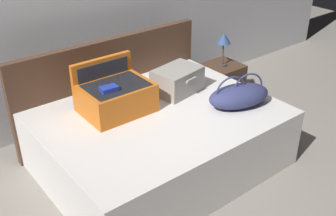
{
  "coord_description": "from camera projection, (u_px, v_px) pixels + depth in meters",
  "views": [
    {
      "loc": [
        -1.86,
        -2.07,
        2.32
      ],
      "look_at": [
        0.0,
        0.28,
        0.66
      ],
      "focal_mm": 43.48,
      "sensor_mm": 36.0,
      "label": 1
    }
  ],
  "objects": [
    {
      "name": "hard_case_medium",
      "position": [
        177.0,
        80.0,
        3.86
      ],
      "size": [
        0.49,
        0.39,
        0.24
      ],
      "rotation": [
        0.0,
        0.0,
        0.17
      ],
      "color": "gray",
      "rests_on": "bed"
    },
    {
      "name": "table_lamp",
      "position": [
        224.0,
        40.0,
        4.51
      ],
      "size": [
        0.16,
        0.16,
        0.39
      ],
      "color": "#3F3833",
      "rests_on": "nightstand"
    },
    {
      "name": "hard_case_large",
      "position": [
        115.0,
        95.0,
        3.53
      ],
      "size": [
        0.59,
        0.48,
        0.43
      ],
      "rotation": [
        0.0,
        0.0,
        -0.01
      ],
      "color": "#D16619",
      "rests_on": "bed"
    },
    {
      "name": "ground_plane",
      "position": [
        188.0,
        186.0,
        3.55
      ],
      "size": [
        12.0,
        12.0,
        0.0
      ],
      "primitive_type": "plane",
      "color": "gray"
    },
    {
      "name": "back_wall",
      "position": [
        83.0,
        0.0,
        4.05
      ],
      "size": [
        8.0,
        0.1,
        2.6
      ],
      "primitive_type": "cube",
      "color": "silver",
      "rests_on": "ground"
    },
    {
      "name": "headboard",
      "position": [
        111.0,
        86.0,
        4.14
      ],
      "size": [
        2.08,
        0.08,
        1.01
      ],
      "primitive_type": "cube",
      "color": "#4C3323",
      "rests_on": "ground"
    },
    {
      "name": "bed",
      "position": [
        160.0,
        139.0,
        3.69
      ],
      "size": [
        2.04,
        1.55,
        0.56
      ],
      "primitive_type": "cube",
      "color": "silver",
      "rests_on": "ground"
    },
    {
      "name": "duffel_bag",
      "position": [
        239.0,
        96.0,
        3.61
      ],
      "size": [
        0.64,
        0.45,
        0.31
      ],
      "rotation": [
        0.0,
        0.0,
        -0.28
      ],
      "color": "navy",
      "rests_on": "bed"
    },
    {
      "name": "nightstand",
      "position": [
        221.0,
        84.0,
        4.77
      ],
      "size": [
        0.44,
        0.4,
        0.49
      ],
      "primitive_type": "cube",
      "color": "#4C3323",
      "rests_on": "ground"
    }
  ]
}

